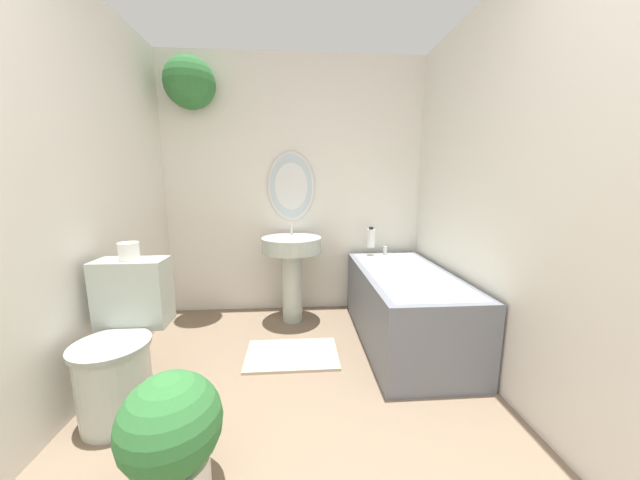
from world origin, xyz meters
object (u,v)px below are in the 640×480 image
object	(u,v)px
toilet	(122,347)
bathtub	(405,305)
shampoo_bottle	(371,238)
potted_plant	(172,432)
pedestal_sink	(292,260)
toilet_paper_roll	(129,251)

from	to	relation	value
toilet	bathtub	bearing A→B (deg)	19.79
toilet	shampoo_bottle	size ratio (longest dim) A/B	4.24
bathtub	toilet	bearing A→B (deg)	-160.21
potted_plant	pedestal_sink	bearing A→B (deg)	74.45
potted_plant	toilet	bearing A→B (deg)	130.04
pedestal_sink	shampoo_bottle	bearing A→B (deg)	11.57
toilet	bathtub	world-z (taller)	toilet
shampoo_bottle	toilet	bearing A→B (deg)	-142.99
pedestal_sink	toilet_paper_roll	distance (m)	1.33
toilet	toilet_paper_roll	distance (m)	0.53
bathtub	toilet_paper_roll	size ratio (longest dim) A/B	12.83
shampoo_bottle	toilet_paper_roll	distance (m)	1.99
bathtub	shampoo_bottle	world-z (taller)	shampoo_bottle
bathtub	shampoo_bottle	xyz separation A→B (m)	(-0.14, 0.60, 0.44)
toilet	bathtub	size ratio (longest dim) A/B	0.58
toilet	pedestal_sink	bearing A→B (deg)	50.25
shampoo_bottle	toilet_paper_roll	size ratio (longest dim) A/B	1.75
potted_plant	toilet_paper_roll	world-z (taller)	toilet_paper_roll
toilet	shampoo_bottle	distance (m)	2.12
shampoo_bottle	potted_plant	distance (m)	2.21
shampoo_bottle	pedestal_sink	bearing A→B (deg)	-168.43
pedestal_sink	toilet_paper_roll	world-z (taller)	toilet_paper_roll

